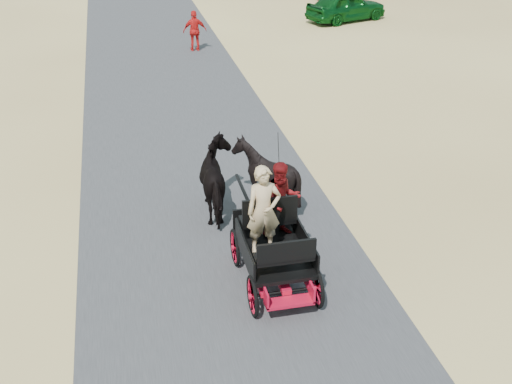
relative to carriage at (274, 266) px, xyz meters
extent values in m
plane|color=tan|center=(-0.83, -0.13, -0.36)|extent=(140.00, 140.00, 0.00)
cube|color=#38383A|center=(-0.83, -0.13, -0.35)|extent=(6.00, 140.00, 0.01)
imported|color=black|center=(-0.55, 3.00, 0.49)|extent=(0.91, 2.01, 1.70)
imported|color=black|center=(0.55, 3.00, 0.49)|extent=(1.37, 1.54, 1.70)
imported|color=tan|center=(-0.20, 0.05, 1.26)|extent=(0.66, 0.43, 1.80)
imported|color=#660C0F|center=(0.30, 0.60, 1.15)|extent=(0.77, 0.60, 1.58)
imported|color=red|center=(0.85, 17.38, 0.50)|extent=(1.01, 0.42, 1.73)
imported|color=#0C4C19|center=(9.18, 21.38, 0.37)|extent=(4.61, 3.03, 1.46)
camera|label=1|loc=(-2.65, -10.17, 7.17)|focal=45.00mm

